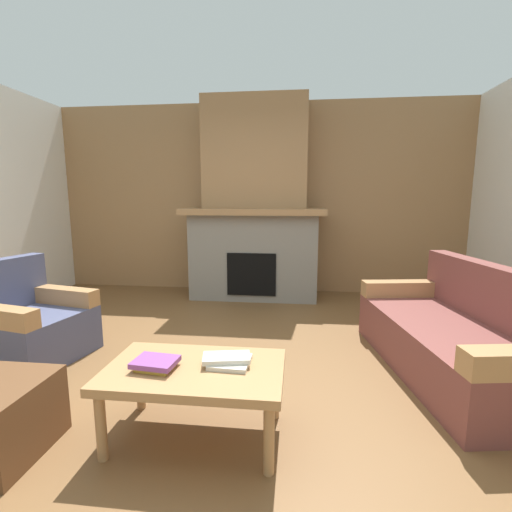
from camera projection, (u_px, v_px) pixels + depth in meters
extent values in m
plane|color=brown|center=(212.00, 391.00, 2.60)|extent=(9.00, 9.00, 0.00)
cube|color=#997047|center=(258.00, 199.00, 5.33)|extent=(6.00, 0.12, 2.70)
cube|color=gray|center=(255.00, 255.00, 5.05)|extent=(1.70, 0.70, 1.15)
cube|color=black|center=(252.00, 274.00, 4.75)|extent=(0.64, 0.08, 0.56)
cube|color=#997047|center=(254.00, 211.00, 4.90)|extent=(1.90, 0.82, 0.08)
cube|color=#997047|center=(255.00, 153.00, 4.92)|extent=(1.40, 0.50, 1.47)
cube|color=brown|center=(449.00, 348.00, 2.85)|extent=(1.11, 1.91, 0.40)
cube|color=brown|center=(497.00, 295.00, 2.79)|extent=(0.43, 1.80, 0.45)
cube|color=#A87A4C|center=(405.00, 289.00, 3.61)|extent=(0.85, 0.29, 0.15)
cube|color=#474C6B|center=(35.00, 336.00, 3.11)|extent=(0.90, 0.90, 0.40)
cube|color=#474C6B|center=(3.00, 285.00, 3.14)|extent=(0.29, 0.77, 0.45)
cube|color=#A87A4C|center=(61.00, 295.00, 3.36)|extent=(0.77, 0.29, 0.15)
cube|color=#A87A4C|center=(195.00, 371.00, 2.04)|extent=(1.00, 0.60, 0.05)
cylinder|color=#A87A4C|center=(101.00, 426.00, 1.89)|extent=(0.06, 0.06, 0.38)
cylinder|color=#A87A4C|center=(269.00, 439.00, 1.79)|extent=(0.06, 0.06, 0.38)
cylinder|color=#A87A4C|center=(140.00, 381.00, 2.36)|extent=(0.06, 0.06, 0.38)
cylinder|color=#A87A4C|center=(275.00, 389.00, 2.26)|extent=(0.06, 0.06, 0.38)
cube|color=gold|center=(156.00, 366.00, 2.02)|extent=(0.21, 0.17, 0.03)
cube|color=#7A3D84|center=(155.00, 362.00, 2.01)|extent=(0.25, 0.20, 0.03)
cube|color=beige|center=(230.00, 362.00, 2.07)|extent=(0.23, 0.23, 0.02)
cube|color=beige|center=(226.00, 358.00, 2.07)|extent=(0.29, 0.19, 0.03)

